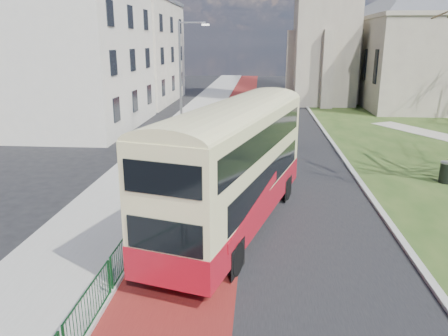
# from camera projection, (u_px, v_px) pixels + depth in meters

# --- Properties ---
(ground) EXTENTS (160.00, 160.00, 0.00)m
(ground) POSITION_uv_depth(u_px,v_px,m) (224.00, 262.00, 13.90)
(ground) COLOR black
(ground) RESTS_ON ground
(road_carriageway) EXTENTS (9.00, 120.00, 0.01)m
(road_carriageway) POSITION_uv_depth(u_px,v_px,m) (265.00, 135.00, 32.93)
(road_carriageway) COLOR black
(road_carriageway) RESTS_ON ground
(bus_lane) EXTENTS (3.40, 120.00, 0.01)m
(bus_lane) POSITION_uv_depth(u_px,v_px,m) (230.00, 134.00, 33.14)
(bus_lane) COLOR #591414
(bus_lane) RESTS_ON ground
(pavement_west) EXTENTS (4.00, 120.00, 0.12)m
(pavement_west) POSITION_uv_depth(u_px,v_px,m) (180.00, 133.00, 33.43)
(pavement_west) COLOR gray
(pavement_west) RESTS_ON ground
(kerb_west) EXTENTS (0.25, 120.00, 0.13)m
(kerb_west) POSITION_uv_depth(u_px,v_px,m) (206.00, 133.00, 33.27)
(kerb_west) COLOR #999993
(kerb_west) RESTS_ON ground
(kerb_east) EXTENTS (0.25, 80.00, 0.13)m
(kerb_east) POSITION_uv_depth(u_px,v_px,m) (323.00, 130.00, 34.47)
(kerb_east) COLOR #999993
(kerb_east) RESTS_ON ground
(pedestrian_railing) EXTENTS (0.07, 24.00, 1.12)m
(pedestrian_railing) POSITION_uv_depth(u_px,v_px,m) (160.00, 200.00, 17.81)
(pedestrian_railing) COLOR #0E3E1B
(pedestrian_railing) RESTS_ON ground
(street_block_near) EXTENTS (10.30, 14.30, 13.00)m
(street_block_near) POSITION_uv_depth(u_px,v_px,m) (69.00, 45.00, 34.26)
(street_block_near) COLOR silver
(street_block_near) RESTS_ON ground
(street_block_far) EXTENTS (10.30, 16.30, 11.50)m
(street_block_far) POSITION_uv_depth(u_px,v_px,m) (129.00, 51.00, 49.78)
(street_block_far) COLOR #BCB29F
(street_block_far) RESTS_ON ground
(streetlamp) EXTENTS (2.13, 0.18, 8.00)m
(streetlamp) POSITION_uv_depth(u_px,v_px,m) (182.00, 75.00, 30.20)
(streetlamp) COLOR gray
(streetlamp) RESTS_ON pavement_west
(bus) EXTENTS (5.39, 11.17, 4.56)m
(bus) POSITION_uv_depth(u_px,v_px,m) (235.00, 161.00, 15.82)
(bus) COLOR #A40F1D
(bus) RESTS_ON ground
(litter_bin) EXTENTS (0.67, 0.67, 1.06)m
(litter_bin) POSITION_uv_depth(u_px,v_px,m) (446.00, 172.00, 21.53)
(litter_bin) COLOR black
(litter_bin) RESTS_ON grass_green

